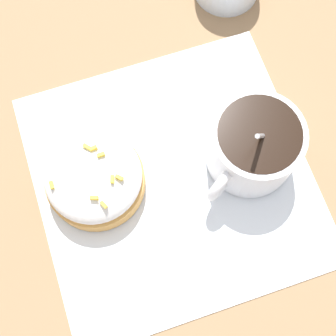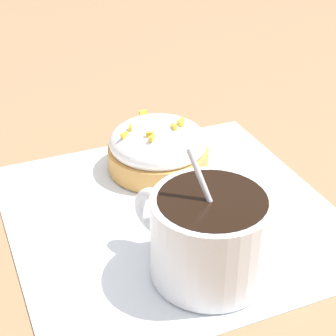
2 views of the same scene
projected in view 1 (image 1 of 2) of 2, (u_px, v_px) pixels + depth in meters
The scene contains 4 objects.
ground_plane at pixel (173, 178), 0.47m from camera, with size 3.00×3.00×0.00m, color #93704C.
paper_napkin at pixel (173, 178), 0.46m from camera, with size 0.28×0.28×0.00m.
coffee_cup at pixel (253, 146), 0.44m from camera, with size 0.10×0.09×0.10m.
frosted_pastry at pixel (94, 178), 0.44m from camera, with size 0.10×0.10×0.05m.
Camera 1 is at (-0.04, -0.12, 0.45)m, focal length 50.00 mm.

